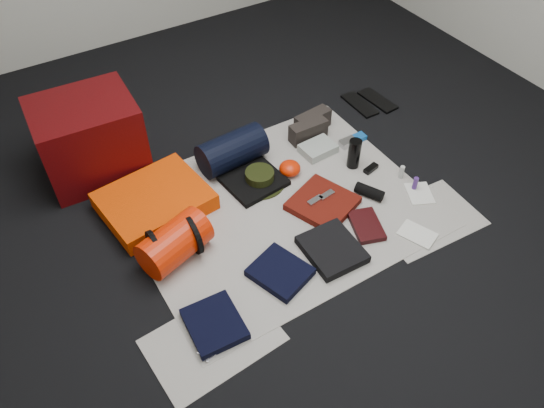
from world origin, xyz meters
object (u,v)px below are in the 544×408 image
paperback_book (366,226)px  red_cabinet (90,138)px  sleeping_pad (155,201)px  water_bottle (354,154)px  navy_duffel (232,150)px  compact_camera (348,143)px  stuff_sack (175,243)px

paperback_book → red_cabinet: bearing=149.8°
sleeping_pad → water_bottle: 1.20m
navy_duffel → paperback_book: (0.37, -0.84, -0.09)m
red_cabinet → paperback_book: (1.08, -1.23, -0.21)m
sleeping_pad → compact_camera: bearing=-5.8°
sleeping_pad → compact_camera: sleeping_pad is taller
sleeping_pad → navy_duffel: bearing=10.3°
stuff_sack → compact_camera: stuff_sack is taller
navy_duffel → compact_camera: navy_duffel is taller
stuff_sack → paperback_book: stuff_sack is taller
water_bottle → compact_camera: bearing=61.6°
stuff_sack → compact_camera: 1.32m
water_bottle → paperback_book: 0.51m
navy_duffel → red_cabinet: bearing=147.2°
navy_duffel → water_bottle: (0.61, -0.40, -0.01)m
red_cabinet → navy_duffel: size_ratio=1.39×
red_cabinet → water_bottle: bearing=-27.8°
stuff_sack → sleeping_pad: bearing=83.5°
sleeping_pad → water_bottle: water_bottle is taller
compact_camera → water_bottle: bearing=-118.2°
compact_camera → stuff_sack: bearing=-168.7°
red_cabinet → stuff_sack: size_ratio=1.57×
stuff_sack → navy_duffel: size_ratio=0.89×
red_cabinet → compact_camera: 1.56m
water_bottle → compact_camera: size_ratio=1.82×
stuff_sack → water_bottle: 1.21m
water_bottle → stuff_sack: bearing=-176.1°
red_cabinet → compact_camera: (1.42, -0.62, -0.21)m
navy_duffel → sleeping_pad: bearing=-173.6°
water_bottle → paperback_book: (-0.25, -0.44, -0.08)m
compact_camera → paperback_book: compact_camera is taller
red_cabinet → stuff_sack: red_cabinet is taller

